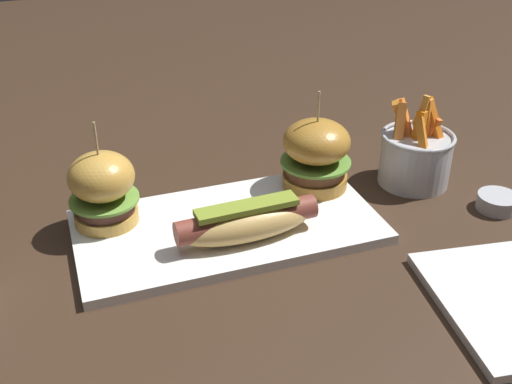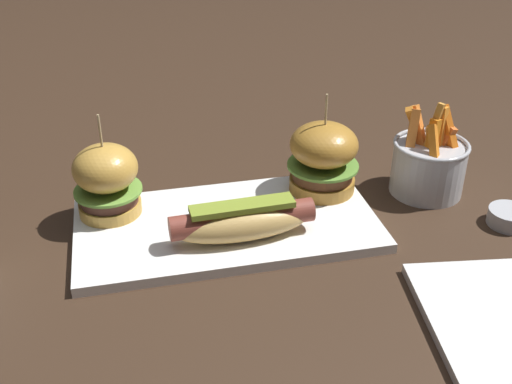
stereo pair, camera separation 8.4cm
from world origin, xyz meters
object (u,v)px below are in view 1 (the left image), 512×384
object	(u,v)px
sauce_ramekin	(498,202)
platter_main	(228,227)
slider_right	(316,154)
hot_dog	(247,222)
fries_bucket	(415,156)
slider_left	(103,188)

from	to	relation	value
sauce_ramekin	platter_main	bearing A→B (deg)	169.10
platter_main	slider_right	xyz separation A→B (m)	(0.15, 0.05, 0.06)
hot_dog	sauce_ramekin	distance (m)	0.37
hot_dog	fries_bucket	bearing A→B (deg)	15.32
hot_dog	sauce_ramekin	size ratio (longest dim) A/B	3.23
platter_main	hot_dog	xyz separation A→B (m)	(0.01, -0.04, 0.03)
hot_dog	fries_bucket	world-z (taller)	fries_bucket
platter_main	fries_bucket	xyz separation A→B (m)	(0.31, 0.04, 0.04)
hot_dog	slider_right	xyz separation A→B (m)	(0.14, 0.10, 0.03)
slider_left	slider_right	size ratio (longest dim) A/B	0.98
hot_dog	sauce_ramekin	bearing A→B (deg)	-4.58
slider_right	sauce_ramekin	xyz separation A→B (m)	(0.23, -0.13, -0.05)
hot_dog	sauce_ramekin	xyz separation A→B (m)	(0.37, -0.03, -0.03)
platter_main	hot_dog	bearing A→B (deg)	-73.80
slider_right	fries_bucket	distance (m)	0.16
platter_main	sauce_ramekin	distance (m)	0.39
slider_left	fries_bucket	bearing A→B (deg)	-2.54
fries_bucket	slider_right	bearing A→B (deg)	174.00
sauce_ramekin	fries_bucket	bearing A→B (deg)	122.63
fries_bucket	sauce_ramekin	bearing A→B (deg)	-57.37
slider_left	hot_dog	bearing A→B (deg)	-31.70
slider_right	fries_bucket	bearing A→B (deg)	-6.00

